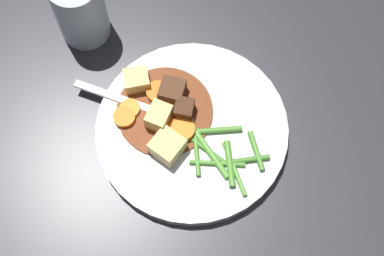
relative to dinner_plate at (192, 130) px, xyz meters
name	(u,v)px	position (x,y,z in m)	size (l,w,h in m)	color
ground_plane	(192,133)	(0.00, 0.00, -0.01)	(3.00, 3.00, 0.00)	#2D2D33
dinner_plate	(192,130)	(0.00, 0.00, 0.00)	(0.26, 0.26, 0.02)	white
stew_sauce	(165,111)	(0.04, 0.01, 0.01)	(0.13, 0.13, 0.00)	brown
carrot_slice_0	(170,114)	(0.03, 0.01, 0.01)	(0.03, 0.03, 0.01)	orange
carrot_slice_1	(130,109)	(0.08, 0.04, 0.01)	(0.03, 0.03, 0.01)	orange
carrot_slice_2	(124,117)	(0.07, 0.06, 0.01)	(0.03, 0.03, 0.01)	orange
carrot_slice_3	(171,136)	(0.01, 0.03, 0.02)	(0.03, 0.03, 0.01)	orange
carrot_slice_4	(156,94)	(0.07, 0.00, 0.02)	(0.03, 0.03, 0.01)	orange
carrot_slice_5	(183,130)	(0.01, 0.01, 0.02)	(0.03, 0.03, 0.01)	orange
potato_chunk_0	(137,80)	(0.10, 0.01, 0.02)	(0.03, 0.03, 0.02)	#E5CC7A
potato_chunk_1	(159,117)	(0.04, 0.02, 0.02)	(0.03, 0.03, 0.03)	#E5CC7A
potato_chunk_2	(166,145)	(0.00, 0.04, 0.02)	(0.04, 0.04, 0.03)	#E5CC7A
meat_chunk_0	(172,91)	(0.05, -0.01, 0.02)	(0.03, 0.03, 0.03)	#56331E
meat_chunk_1	(184,109)	(0.02, -0.01, 0.02)	(0.03, 0.02, 0.03)	#4C2B19
green_bean_0	(256,151)	(-0.08, -0.04, 0.01)	(0.01, 0.01, 0.05)	#599E38
green_bean_1	(210,153)	(-0.04, 0.01, 0.01)	(0.01, 0.01, 0.08)	#66AD42
green_bean_2	(233,170)	(-0.08, 0.00, 0.01)	(0.01, 0.01, 0.08)	#66AD42
green_bean_3	(219,130)	(-0.03, -0.02, 0.01)	(0.01, 0.01, 0.06)	#599E38
green_bean_4	(196,151)	(-0.03, 0.02, 0.01)	(0.01, 0.01, 0.07)	#599E38
green_bean_5	(248,160)	(-0.08, -0.02, 0.01)	(0.01, 0.01, 0.06)	#4C8E33
green_bean_6	(217,163)	(-0.06, 0.01, 0.01)	(0.01, 0.01, 0.07)	#599E38
green_bean_7	(232,161)	(-0.07, 0.00, 0.01)	(0.01, 0.01, 0.06)	#599E38
green_bean_8	(200,145)	(-0.03, 0.01, 0.01)	(0.01, 0.01, 0.08)	#4C8E33
fork	(138,105)	(0.07, 0.03, 0.01)	(0.16, 0.09, 0.00)	silver
water_glass	(80,8)	(0.22, 0.00, 0.05)	(0.07, 0.07, 0.11)	silver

